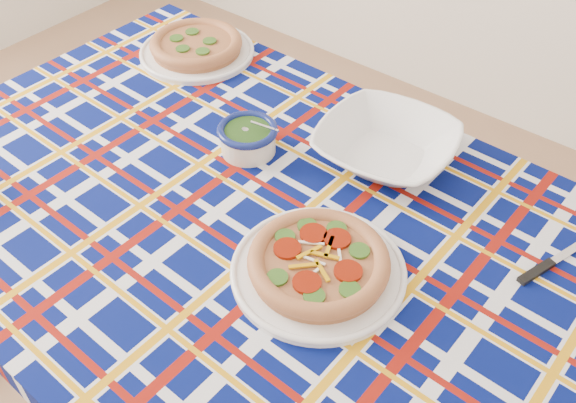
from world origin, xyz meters
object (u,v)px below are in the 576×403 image
Objects in this scene: main_focaccia_plate at (319,262)px; serving_bowl at (386,146)px; dining_table at (256,244)px; pesto_bowl at (248,136)px.

main_focaccia_plate is 0.34m from serving_bowl.
serving_bowl reaches higher than main_focaccia_plate.
pesto_bowl reaches higher than dining_table.
main_focaccia_plate is at bearing -76.84° from serving_bowl.
pesto_bowl is at bearing 150.45° from main_focaccia_plate.
serving_bowl is (0.10, 0.30, 0.11)m from dining_table.
dining_table is at bearing -45.35° from pesto_bowl.
pesto_bowl is at bearing -146.73° from serving_bowl.
main_focaccia_plate is at bearing -10.64° from dining_table.
pesto_bowl is at bearing 135.99° from dining_table.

